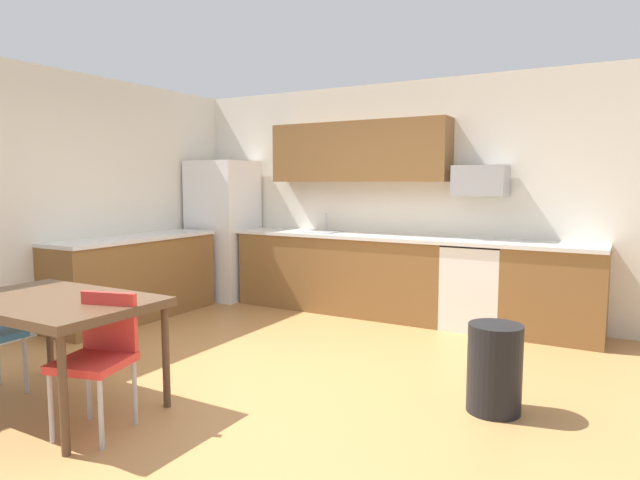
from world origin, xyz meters
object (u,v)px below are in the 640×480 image
oven_range (475,286)px  chair_near_table (100,350)px  dining_table (52,307)px  microwave (480,181)px  trash_bin (494,368)px  refrigerator (223,230)px

oven_range → chair_near_table: 3.85m
oven_range → chair_near_table: oven_range is taller
dining_table → chair_near_table: size_ratio=1.65×
microwave → dining_table: size_ratio=0.39×
trash_bin → chair_near_table: bearing=-144.5°
dining_table → chair_near_table: 0.57m
chair_near_table → trash_bin: 2.56m
microwave → dining_table: 4.20m
refrigerator → microwave: bearing=3.1°
oven_range → trash_bin: 2.19m
dining_table → trash_bin: size_ratio=2.33×
microwave → oven_range: bearing=-90.0°
chair_near_table → oven_range: bearing=68.2°
oven_range → dining_table: (-1.97, -3.52, 0.25)m
oven_range → microwave: 1.11m
oven_range → dining_table: oven_range is taller
oven_range → dining_table: 4.04m
dining_table → trash_bin: 3.01m
oven_range → dining_table: size_ratio=0.65×
dining_table → trash_bin: dining_table is taller
refrigerator → oven_range: bearing=1.4°
refrigerator → dining_table: bearing=-68.4°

